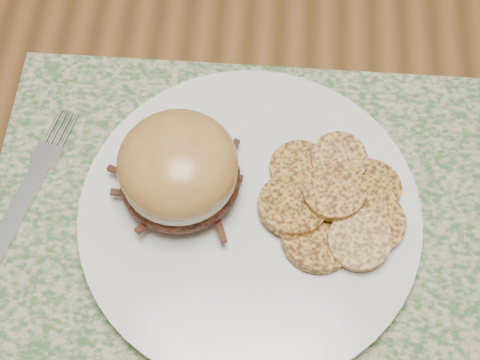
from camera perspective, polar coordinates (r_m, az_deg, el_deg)
name	(u,v)px	position (r m, az deg, el deg)	size (l,w,h in m)	color
ground	(298,259)	(1.34, 4.95, -6.74)	(3.50, 3.50, 0.00)	brown
dining_table	(345,49)	(0.75, 8.96, 10.95)	(1.50, 0.90, 0.75)	brown
placemat	(256,231)	(0.55, 1.40, -4.40)	(0.45, 0.33, 0.00)	#396333
dinner_plate	(250,215)	(0.54, 0.83, -3.01)	(0.26, 0.26, 0.02)	silver
pork_sandwich	(179,171)	(0.51, -5.24, 0.81)	(0.12, 0.11, 0.07)	black
roasted_potatoes	(334,203)	(0.53, 8.04, -1.95)	(0.14, 0.14, 0.03)	#C18638
fork	(21,204)	(0.58, -18.16, -1.99)	(0.06, 0.19, 0.00)	#B2B2B9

